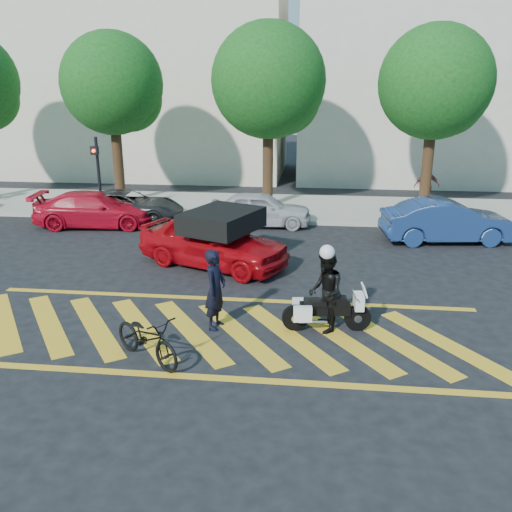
# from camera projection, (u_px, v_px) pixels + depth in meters

# --- Properties ---
(ground) EXTENTS (90.00, 90.00, 0.00)m
(ground) POSITION_uv_depth(u_px,v_px,m) (217.00, 332.00, 11.94)
(ground) COLOR black
(ground) RESTS_ON ground
(sidewalk) EXTENTS (60.00, 5.00, 0.15)m
(sidewalk) POSITION_uv_depth(u_px,v_px,m) (268.00, 207.00, 23.25)
(sidewalk) COLOR #9E998E
(sidewalk) RESTS_ON ground
(crosswalk) EXTENTS (12.33, 4.00, 0.01)m
(crosswalk) POSITION_uv_depth(u_px,v_px,m) (216.00, 332.00, 11.95)
(crosswalk) COLOR gold
(crosswalk) RESTS_ON ground
(building_left) EXTENTS (16.00, 8.00, 10.00)m
(building_left) POSITION_uv_depth(u_px,v_px,m) (144.00, 85.00, 31.08)
(building_left) COLOR beige
(building_left) RESTS_ON ground
(building_right) EXTENTS (16.00, 8.00, 11.00)m
(building_right) POSITION_uv_depth(u_px,v_px,m) (450.00, 76.00, 29.10)
(building_right) COLOR beige
(building_right) RESTS_ON ground
(tree_left) EXTENTS (4.20, 4.20, 7.26)m
(tree_left) POSITION_uv_depth(u_px,v_px,m) (116.00, 87.00, 22.47)
(tree_left) COLOR black
(tree_left) RESTS_ON ground
(tree_center) EXTENTS (4.60, 4.60, 7.56)m
(tree_center) POSITION_uv_depth(u_px,v_px,m) (272.00, 85.00, 21.74)
(tree_center) COLOR black
(tree_center) RESTS_ON ground
(tree_right) EXTENTS (4.40, 4.40, 7.41)m
(tree_right) POSITION_uv_depth(u_px,v_px,m) (438.00, 87.00, 21.06)
(tree_right) COLOR black
(tree_right) RESTS_ON ground
(signal_pole) EXTENTS (0.28, 0.43, 3.20)m
(signal_pole) POSITION_uv_depth(u_px,v_px,m) (98.00, 170.00, 21.24)
(signal_pole) COLOR black
(signal_pole) RESTS_ON ground
(officer_bike) EXTENTS (0.57, 0.74, 1.82)m
(officer_bike) POSITION_uv_depth(u_px,v_px,m) (215.00, 289.00, 11.92)
(officer_bike) COLOR black
(officer_bike) RESTS_ON ground
(bicycle) EXTENTS (1.91, 1.65, 0.99)m
(bicycle) POSITION_uv_depth(u_px,v_px,m) (147.00, 338.00, 10.60)
(bicycle) COLOR black
(bicycle) RESTS_ON ground
(police_motorcycle) EXTENTS (1.97, 0.66, 0.87)m
(police_motorcycle) POSITION_uv_depth(u_px,v_px,m) (325.00, 310.00, 11.91)
(police_motorcycle) COLOR black
(police_motorcycle) RESTS_ON ground
(officer_moto) EXTENTS (0.78, 0.96, 1.82)m
(officer_moto) POSITION_uv_depth(u_px,v_px,m) (326.00, 292.00, 11.78)
(officer_moto) COLOR black
(officer_moto) RESTS_ON ground
(red_convertible) EXTENTS (4.92, 3.48, 1.56)m
(red_convertible) POSITION_uv_depth(u_px,v_px,m) (213.00, 241.00, 15.97)
(red_convertible) COLOR #A0070E
(red_convertible) RESTS_ON ground
(parked_left) EXTENTS (4.68, 2.33, 1.31)m
(parked_left) POSITION_uv_depth(u_px,v_px,m) (95.00, 209.00, 20.37)
(parked_left) COLOR red
(parked_left) RESTS_ON ground
(parked_mid_left) EXTENTS (4.55, 2.33, 1.23)m
(parked_mid_left) POSITION_uv_depth(u_px,v_px,m) (126.00, 207.00, 21.00)
(parked_mid_left) COLOR black
(parked_mid_left) RESTS_ON ground
(parked_mid_right) EXTENTS (3.88, 1.69, 1.30)m
(parked_mid_right) POSITION_uv_depth(u_px,v_px,m) (260.00, 209.00, 20.43)
(parked_mid_right) COLOR #B2B2B6
(parked_mid_right) RESTS_ON ground
(parked_right) EXTENTS (4.53, 2.05, 1.44)m
(parked_right) POSITION_uv_depth(u_px,v_px,m) (447.00, 221.00, 18.39)
(parked_right) COLOR navy
(parked_right) RESTS_ON ground
(pedestrian_right) EXTENTS (1.04, 0.44, 1.77)m
(pedestrian_right) POSITION_uv_depth(u_px,v_px,m) (427.00, 186.00, 22.76)
(pedestrian_right) COLOR brown
(pedestrian_right) RESTS_ON sidewalk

